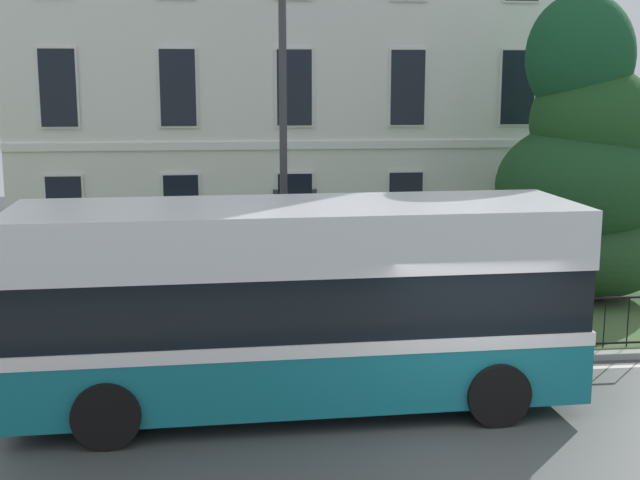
% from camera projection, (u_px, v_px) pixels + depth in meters
% --- Properties ---
extents(ground_plane, '(60.00, 56.00, 0.18)m').
position_uv_depth(ground_plane, '(477.00, 431.00, 12.42)').
color(ground_plane, '#424545').
extents(georgian_townhouse, '(14.46, 9.60, 11.67)m').
position_uv_depth(georgian_townhouse, '(282.00, 47.00, 25.38)').
color(georgian_townhouse, white).
rests_on(georgian_townhouse, ground_plane).
extents(iron_verge_railing, '(12.32, 0.04, 0.97)m').
position_uv_depth(iron_verge_railing, '(324.00, 330.00, 15.26)').
color(iron_verge_railing, black).
rests_on(iron_verge_railing, ground_plane).
extents(evergreen_tree, '(3.97, 3.68, 6.82)m').
position_uv_depth(evergreen_tree, '(583.00, 173.00, 19.21)').
color(evergreen_tree, '#423328').
rests_on(evergreen_tree, ground_plane).
extents(single_decker_bus, '(8.66, 2.91, 3.18)m').
position_uv_depth(single_decker_bus, '(299.00, 302.00, 13.09)').
color(single_decker_bus, '#156D7B').
rests_on(single_decker_bus, ground_plane).
extents(street_lamp_post, '(0.36, 0.24, 7.31)m').
position_uv_depth(street_lamp_post, '(283.00, 122.00, 15.43)').
color(street_lamp_post, '#333338').
rests_on(street_lamp_post, ground_plane).
extents(litter_bin, '(0.47, 0.47, 1.15)m').
position_uv_depth(litter_bin, '(50.00, 319.00, 15.66)').
color(litter_bin, black).
rests_on(litter_bin, ground_plane).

